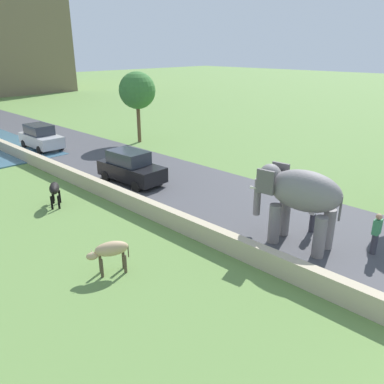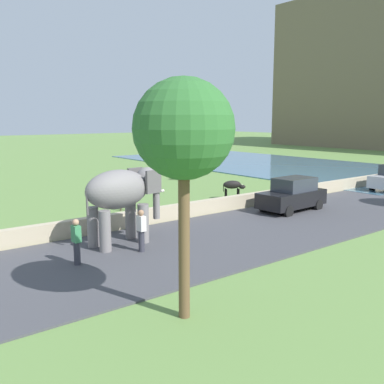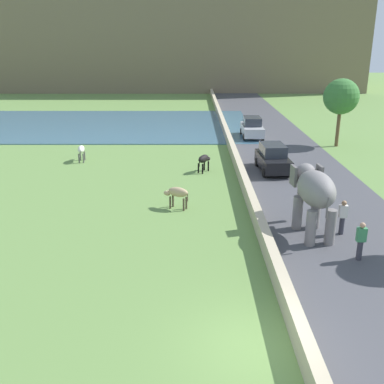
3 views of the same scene
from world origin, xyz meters
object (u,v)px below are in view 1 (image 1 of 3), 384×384
object	(u,v)px
car_silver	(41,137)
cow_tan	(110,251)
person_beside_elephant	(313,213)
car_black	(131,167)
elephant	(298,195)
cow_black	(55,189)
person_trailing	(376,233)

from	to	relation	value
car_silver	cow_tan	xyz separation A→B (m)	(-6.04, -17.61, -0.06)
person_beside_elephant	car_black	size ratio (longest dim) A/B	0.40
elephant	cow_black	distance (m)	11.10
person_trailing	car_black	world-z (taller)	car_black
elephant	car_black	world-z (taller)	elephant
person_trailing	car_black	bearing A→B (deg)	95.71
cow_black	cow_tan	distance (m)	6.94
person_beside_elephant	car_silver	world-z (taller)	car_silver
person_beside_elephant	cow_black	distance (m)	11.66
elephant	cow_tan	bearing A→B (deg)	151.16
car_silver	car_black	size ratio (longest dim) A/B	0.99
person_trailing	elephant	bearing A→B (deg)	117.34
person_beside_elephant	car_silver	bearing A→B (deg)	93.66
person_trailing	cow_tan	size ratio (longest dim) A/B	1.17
elephant	car_silver	world-z (taller)	elephant
person_beside_elephant	car_black	bearing A→B (deg)	97.53
car_silver	cow_tan	size ratio (longest dim) A/B	2.88
cow_tan	elephant	bearing A→B (deg)	-28.84
car_silver	car_black	distance (m)	10.77
elephant	cow_tan	world-z (taller)	elephant
person_beside_elephant	car_black	xyz separation A→B (m)	(-1.34, 10.16, 0.03)
car_black	car_silver	bearing A→B (deg)	89.98
person_beside_elephant	cow_tan	size ratio (longest dim) A/B	1.17
person_trailing	cow_black	distance (m)	13.82
car_black	cow_tan	distance (m)	9.12
person_trailing	car_silver	xyz separation A→B (m)	(-1.26, 23.40, 0.03)
elephant	car_silver	bearing A→B (deg)	89.94
car_silver	cow_black	bearing A→B (deg)	-112.58
elephant	person_trailing	distance (m)	3.03
elephant	cow_tan	xyz separation A→B (m)	(-6.02, 3.31, -1.20)
cow_black	cow_tan	world-z (taller)	same
elephant	car_black	bearing A→B (deg)	89.89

